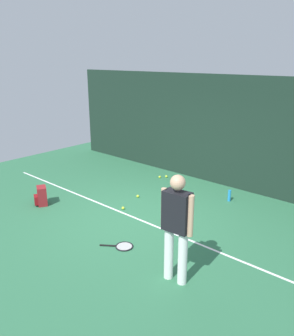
# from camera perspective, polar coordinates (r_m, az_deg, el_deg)

# --- Properties ---
(ground_plane) EXTENTS (12.00, 12.00, 0.00)m
(ground_plane) POSITION_cam_1_polar(r_m,az_deg,el_deg) (7.37, -2.08, -8.14)
(ground_plane) COLOR #2D6B47
(back_fence) EXTENTS (10.00, 0.10, 2.85)m
(back_fence) POSITION_cam_1_polar(r_m,az_deg,el_deg) (9.21, 10.85, 6.28)
(back_fence) COLOR #192D23
(back_fence) RESTS_ON ground
(court_line) EXTENTS (9.00, 0.05, 0.00)m
(court_line) POSITION_cam_1_polar(r_m,az_deg,el_deg) (7.35, -2.26, -8.21)
(court_line) COLOR white
(court_line) RESTS_ON ground
(tennis_player) EXTENTS (0.53, 0.26, 1.70)m
(tennis_player) POSITION_cam_1_polar(r_m,az_deg,el_deg) (5.01, 4.96, -9.12)
(tennis_player) COLOR white
(tennis_player) RESTS_ON ground
(tennis_racket) EXTENTS (0.60, 0.50, 0.03)m
(tennis_racket) POSITION_cam_1_polar(r_m,az_deg,el_deg) (6.31, -4.08, -12.90)
(tennis_racket) COLOR black
(tennis_racket) RESTS_ON ground
(backpack) EXTENTS (0.36, 0.37, 0.44)m
(backpack) POSITION_cam_1_polar(r_m,az_deg,el_deg) (8.22, -17.22, -4.52)
(backpack) COLOR maroon
(backpack) RESTS_ON ground
(tennis_ball_near_player) EXTENTS (0.07, 0.07, 0.07)m
(tennis_ball_near_player) POSITION_cam_1_polar(r_m,az_deg,el_deg) (8.33, -1.55, -4.72)
(tennis_ball_near_player) COLOR #CCE033
(tennis_ball_near_player) RESTS_ON ground
(tennis_ball_by_fence) EXTENTS (0.07, 0.07, 0.07)m
(tennis_ball_by_fence) POSITION_cam_1_polar(r_m,az_deg,el_deg) (9.64, 2.14, -1.50)
(tennis_ball_by_fence) COLOR #CCE033
(tennis_ball_by_fence) RESTS_ON ground
(tennis_ball_mid_court) EXTENTS (0.07, 0.07, 0.07)m
(tennis_ball_mid_court) POSITION_cam_1_polar(r_m,az_deg,el_deg) (7.71, -4.02, -6.69)
(tennis_ball_mid_court) COLOR #CCE033
(tennis_ball_mid_court) RESTS_ON ground
(tennis_ball_far_left) EXTENTS (0.07, 0.07, 0.07)m
(tennis_ball_far_left) POSITION_cam_1_polar(r_m,az_deg,el_deg) (9.69, 3.25, -1.41)
(tennis_ball_far_left) COLOR #CCE033
(tennis_ball_far_left) RESTS_ON ground
(water_bottle) EXTENTS (0.07, 0.07, 0.27)m
(water_bottle) POSITION_cam_1_polar(r_m,az_deg,el_deg) (8.32, 13.58, -4.50)
(water_bottle) COLOR #268CD8
(water_bottle) RESTS_ON ground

